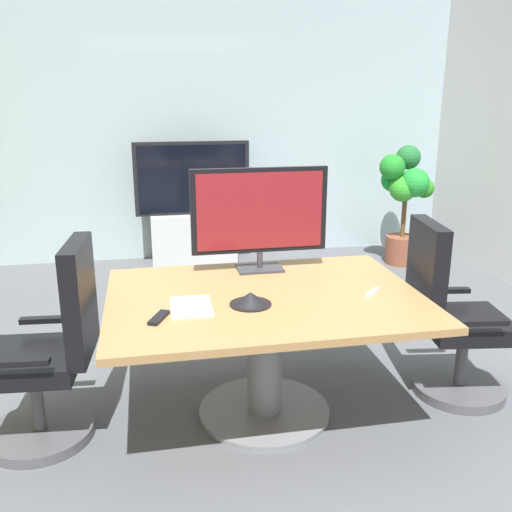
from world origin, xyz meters
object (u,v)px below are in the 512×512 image
at_px(conference_phone, 251,299).
at_px(potted_plant, 404,195).
at_px(office_chair_left, 51,360).
at_px(tv_monitor, 260,213).
at_px(remote_control, 159,318).
at_px(conference_table, 265,327).
at_px(wall_display_unit, 193,224).
at_px(office_chair_right, 450,325).

bearing_deg(conference_phone, potted_plant, 51.89).
height_order(office_chair_left, tv_monitor, tv_monitor).
height_order(conference_phone, remote_control, conference_phone).
bearing_deg(office_chair_left, remote_control, 72.86).
distance_m(conference_table, wall_display_unit, 3.07).
xyz_separation_m(office_chair_left, office_chair_right, (2.29, 0.03, 0.00)).
distance_m(tv_monitor, potted_plant, 2.98).
xyz_separation_m(office_chair_right, remote_control, (-1.73, -0.25, 0.29)).
distance_m(tv_monitor, wall_display_unit, 2.70).
relative_size(tv_monitor, remote_control, 4.94).
xyz_separation_m(potted_plant, remote_control, (-2.65, -2.87, -0.00)).
bearing_deg(wall_display_unit, office_chair_right, -67.36).
height_order(office_chair_left, conference_phone, office_chair_left).
height_order(potted_plant, remote_control, potted_plant).
relative_size(wall_display_unit, conference_phone, 5.95).
xyz_separation_m(conference_table, wall_display_unit, (-0.13, 3.07, -0.10)).
bearing_deg(office_chair_left, wall_display_unit, 166.40).
xyz_separation_m(office_chair_left, tv_monitor, (1.21, 0.47, 0.64)).
height_order(office_chair_left, office_chair_right, same).
height_order(wall_display_unit, potted_plant, wall_display_unit).
bearing_deg(tv_monitor, office_chair_left, -158.83).
height_order(office_chair_right, remote_control, office_chair_right).
height_order(office_chair_left, wall_display_unit, wall_display_unit).
distance_m(office_chair_left, office_chair_right, 2.29).
bearing_deg(potted_plant, conference_table, -128.11).
bearing_deg(office_chair_left, office_chair_right, 95.34).
relative_size(conference_table, conference_phone, 7.77).
bearing_deg(conference_table, remote_control, -157.75).
height_order(office_chair_right, conference_phone, office_chair_right).
distance_m(office_chair_right, conference_phone, 1.30).
bearing_deg(office_chair_right, conference_table, 99.08).
xyz_separation_m(office_chair_left, remote_control, (0.56, -0.22, 0.29)).
bearing_deg(remote_control, tv_monitor, 71.40).
relative_size(office_chair_left, tv_monitor, 1.30).
bearing_deg(office_chair_right, conference_phone, 105.10).
bearing_deg(tv_monitor, conference_phone, -105.88).
bearing_deg(conference_phone, wall_display_unit, 90.42).
bearing_deg(tv_monitor, conference_table, -97.84).
relative_size(office_chair_right, remote_control, 6.41).
distance_m(tv_monitor, conference_phone, 0.69).
bearing_deg(office_chair_left, tv_monitor, 115.81).
distance_m(office_chair_right, wall_display_unit, 3.31).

